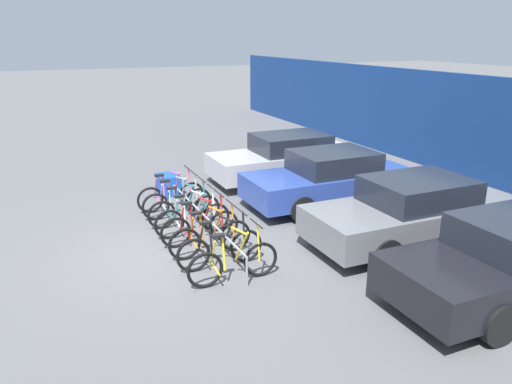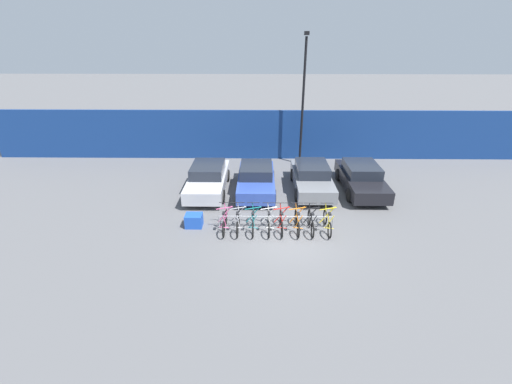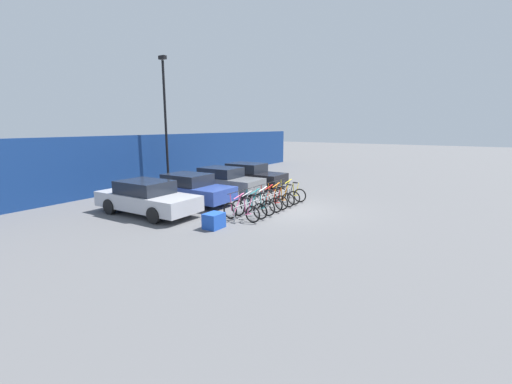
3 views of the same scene
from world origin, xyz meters
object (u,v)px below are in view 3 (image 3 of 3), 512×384
(bicycle_teal, at_px, (257,205))
(bicycle_white, at_px, (265,203))
(bicycle_silver, at_px, (249,208))
(bicycle_orange, at_px, (278,198))
(bicycle_black, at_px, (284,196))
(car_black, at_px, (248,175))
(cargo_crate, at_px, (214,221))
(car_blue, at_px, (189,189))
(bike_rack, at_px, (265,198))
(bicycle_red, at_px, (271,200))
(car_grey, at_px, (222,180))
(lamp_post, at_px, (165,117))
(bicycle_pink, at_px, (241,211))
(car_silver, at_px, (147,198))
(bicycle_yellow, at_px, (290,193))

(bicycle_teal, xyz_separation_m, bicycle_white, (0.64, 0.00, 0.00))
(bicycle_silver, height_order, bicycle_orange, same)
(bicycle_black, xyz_separation_m, car_black, (3.08, 4.05, 0.31))
(cargo_crate, bearing_deg, car_blue, 54.22)
(bike_rack, height_order, bicycle_red, bicycle_red)
(car_black, distance_m, cargo_crate, 8.79)
(bicycle_red, distance_m, car_grey, 4.44)
(lamp_post, bearing_deg, bike_rack, -102.88)
(bike_rack, height_order, lamp_post, lamp_post)
(bicycle_pink, relative_size, lamp_post, 0.23)
(bicycle_silver, height_order, lamp_post, lamp_post)
(car_silver, relative_size, car_blue, 1.05)
(bicycle_orange, height_order, car_black, car_black)
(bicycle_teal, height_order, car_black, car_black)
(bicycle_pink, distance_m, cargo_crate, 1.35)
(bicycle_teal, relative_size, bicycle_white, 1.00)
(car_blue, bearing_deg, bicycle_red, -74.37)
(bicycle_red, relative_size, bicycle_black, 1.00)
(bicycle_teal, bearing_deg, car_silver, 121.57)
(bicycle_yellow, bearing_deg, bike_rack, 179.00)
(bicycle_red, bearing_deg, bicycle_white, -179.76)
(bicycle_silver, distance_m, car_grey, 5.39)
(car_blue, xyz_separation_m, cargo_crate, (-2.57, -3.56, -0.42))
(bicycle_pink, xyz_separation_m, cargo_crate, (-1.32, 0.27, -0.10))
(bicycle_orange, height_order, car_blue, car_blue)
(bicycle_red, xyz_separation_m, car_black, (4.29, 4.05, 0.31))
(bicycle_yellow, xyz_separation_m, lamp_post, (-0.31, 7.97, 3.73))
(bike_rack, xyz_separation_m, car_silver, (-3.31, 3.74, 0.19))
(bicycle_silver, height_order, car_silver, car_silver)
(bicycle_white, height_order, car_blue, car_blue)
(bike_rack, xyz_separation_m, car_black, (4.50, 3.90, 0.19))
(bicycle_yellow, distance_m, car_black, 4.72)
(car_blue, distance_m, car_black, 5.36)
(bicycle_silver, relative_size, car_grey, 0.38)
(bicycle_silver, height_order, bicycle_red, same)
(bicycle_silver, distance_m, car_black, 7.29)
(bicycle_teal, bearing_deg, bicycle_white, 0.14)
(bicycle_red, bearing_deg, lamp_post, 79.09)
(bicycle_pink, bearing_deg, car_silver, 107.94)
(bicycle_pink, height_order, bicycle_yellow, same)
(car_blue, xyz_separation_m, lamp_post, (2.64, 4.14, 3.42))
(bicycle_yellow, xyz_separation_m, cargo_crate, (-5.52, 0.27, -0.10))
(bicycle_yellow, bearing_deg, bicycle_black, -176.95)
(bicycle_red, height_order, car_silver, car_silver)
(bicycle_silver, height_order, car_grey, car_grey)
(bicycle_orange, bearing_deg, bicycle_teal, -178.86)
(car_silver, bearing_deg, bicycle_yellow, -35.71)
(car_blue, bearing_deg, bicycle_black, -59.24)
(bicycle_orange, bearing_deg, bicycle_silver, -178.86)
(bicycle_pink, distance_m, car_silver, 4.08)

